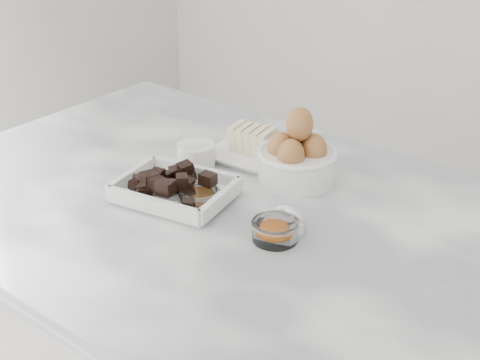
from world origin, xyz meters
name	(u,v)px	position (x,y,z in m)	size (l,w,h in m)	color
marble_slab	(221,212)	(0.00, 0.00, 0.92)	(1.20, 0.80, 0.04)	white
chocolate_dish	(175,187)	(-0.08, -0.04, 0.96)	(0.23, 0.19, 0.05)	white
butter_plate	(250,145)	(-0.08, 0.19, 0.96)	(0.17, 0.17, 0.06)	white
sugar_ramekin	(196,154)	(-0.14, 0.09, 0.97)	(0.08, 0.08, 0.05)	white
egg_bowl	(297,157)	(0.06, 0.16, 0.99)	(0.16, 0.16, 0.15)	white
honey_bowl	(200,197)	(-0.02, -0.03, 0.96)	(0.07, 0.07, 0.03)	white
zest_bowl	(275,230)	(0.15, -0.04, 0.96)	(0.08, 0.08, 0.04)	white
vanilla_spoon	(286,225)	(0.15, -0.01, 0.95)	(0.06, 0.07, 0.04)	white
salt_spoon	(283,222)	(0.14, -0.01, 0.95)	(0.07, 0.08, 0.04)	white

